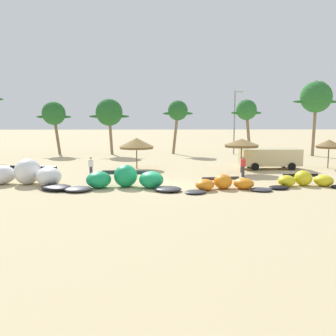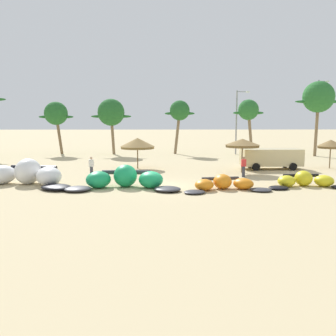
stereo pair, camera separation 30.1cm
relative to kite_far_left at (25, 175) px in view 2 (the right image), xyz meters
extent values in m
plane|color=#C6B284|center=(9.47, -0.79, -0.68)|extent=(260.00, 260.00, 0.00)
ellipsoid|color=white|center=(-1.79, 0.37, -0.02)|extent=(2.73, 2.70, 1.33)
ellipsoid|color=white|center=(0.09, 0.44, 0.21)|extent=(2.08, 2.48, 1.79)
ellipsoid|color=white|center=(1.79, -0.40, -0.02)|extent=(2.38, 2.65, 1.33)
ellipsoid|color=black|center=(2.68, -1.84, -0.50)|extent=(2.73, 2.57, 0.36)
cylinder|color=black|center=(0.25, 1.18, 0.37)|extent=(3.50, 1.05, 0.32)
cube|color=black|center=(0.05, 0.22, 0.21)|extent=(1.41, 1.04, 0.04)
ellipsoid|color=#333338|center=(4.14, -2.30, -0.53)|extent=(2.13, 2.04, 0.30)
ellipsoid|color=#199E5B|center=(5.27, -1.17, -0.13)|extent=(2.29, 2.32, 1.11)
ellipsoid|color=#199E5B|center=(7.02, -0.78, 0.06)|extent=(1.62, 1.76, 1.49)
ellipsoid|color=#199E5B|center=(8.74, -1.26, -0.13)|extent=(2.26, 2.31, 1.11)
ellipsoid|color=#333338|center=(9.82, -2.44, -0.53)|extent=(2.18, 2.09, 0.30)
cylinder|color=#333338|center=(7.03, -0.17, 0.21)|extent=(3.33, 0.39, 0.30)
cube|color=#333338|center=(7.01, -0.95, 0.06)|extent=(1.23, 0.65, 0.04)
ellipsoid|color=#333338|center=(11.48, -3.15, -0.59)|extent=(1.78, 1.70, 0.19)
ellipsoid|color=orange|center=(12.18, -2.17, -0.32)|extent=(1.68, 1.77, 0.72)
ellipsoid|color=orange|center=(13.43, -1.65, -0.20)|extent=(1.37, 1.54, 0.97)
ellipsoid|color=orange|center=(14.78, -1.79, -0.32)|extent=(1.81, 1.82, 0.72)
ellipsoid|color=#333338|center=(15.73, -2.53, -0.59)|extent=(1.60, 1.45, 0.19)
cylinder|color=#333338|center=(13.36, -1.17, -0.08)|extent=(2.52, 0.59, 0.23)
cube|color=#333338|center=(13.45, -1.79, -0.20)|extent=(0.98, 0.62, 0.04)
ellipsoid|color=black|center=(17.07, -1.87, -0.58)|extent=(1.67, 1.57, 0.21)
ellipsoid|color=yellow|center=(17.87, -0.99, -0.30)|extent=(1.71, 1.76, 0.77)
ellipsoid|color=yellow|center=(19.15, -0.64, -0.16)|extent=(1.20, 1.37, 1.04)
ellipsoid|color=yellow|center=(20.44, -0.93, -0.30)|extent=(1.73, 1.77, 0.77)
cylinder|color=black|center=(19.13, -0.17, -0.05)|extent=(2.47, 0.29, 0.22)
cube|color=black|center=(19.15, -0.77, -0.16)|extent=(0.91, 0.50, 0.04)
cylinder|color=brown|center=(7.27, 8.49, 0.32)|extent=(0.10, 0.10, 2.02)
cone|color=olive|center=(7.27, 8.49, 1.73)|extent=(3.20, 3.20, 0.80)
cylinder|color=olive|center=(7.27, 8.49, 1.23)|extent=(3.04, 3.04, 0.20)
cylinder|color=brown|center=(16.27, 5.67, 0.49)|extent=(0.10, 0.10, 2.35)
cone|color=olive|center=(16.27, 5.67, 1.93)|extent=(2.94, 2.94, 0.52)
cylinder|color=brown|center=(16.27, 5.67, 1.57)|extent=(2.79, 2.79, 0.20)
cylinder|color=brown|center=(24.94, 8.22, 0.34)|extent=(0.10, 0.10, 2.05)
cone|color=olive|center=(24.94, 8.22, 1.66)|extent=(2.40, 2.40, 0.59)
cylinder|color=brown|center=(24.94, 8.22, 1.27)|extent=(2.28, 2.28, 0.20)
cube|color=beige|center=(19.40, 7.86, 0.41)|extent=(5.37, 2.19, 1.50)
cube|color=black|center=(17.93, 7.83, 0.67)|extent=(1.37, 2.07, 0.56)
cylinder|color=black|center=(17.76, 6.79, -0.34)|extent=(0.68, 0.25, 0.68)
cylinder|color=black|center=(17.72, 8.87, -0.34)|extent=(0.68, 0.25, 0.68)
cylinder|color=black|center=(21.07, 6.85, -0.34)|extent=(0.68, 0.25, 0.68)
cylinder|color=black|center=(21.03, 8.94, -0.34)|extent=(0.68, 0.25, 0.68)
cylinder|color=#383842|center=(15.88, 3.22, -0.26)|extent=(0.24, 0.24, 0.85)
cube|color=red|center=(15.88, 3.22, 0.45)|extent=(0.36, 0.22, 0.56)
sphere|color=#9E7051|center=(15.88, 3.22, 0.84)|extent=(0.20, 0.20, 0.20)
cylinder|color=#383842|center=(3.99, 3.27, -0.26)|extent=(0.24, 0.24, 0.85)
cube|color=white|center=(3.99, 3.27, 0.45)|extent=(0.36, 0.22, 0.56)
sphere|color=tan|center=(3.99, 3.27, 0.84)|extent=(0.20, 0.20, 0.20)
cylinder|color=brown|center=(-3.74, 22.90, 1.92)|extent=(0.95, 0.36, 5.22)
sphere|color=#236028|center=(-4.04, 22.90, 4.53)|extent=(2.97, 2.97, 2.97)
ellipsoid|color=#236028|center=(-5.22, 22.90, 4.08)|extent=(2.08, 0.50, 0.36)
ellipsoid|color=#236028|center=(-2.85, 22.90, 4.08)|extent=(2.08, 0.50, 0.36)
cylinder|color=#7F6647|center=(3.22, 22.32, 1.98)|extent=(0.63, 0.36, 5.34)
sphere|color=#236028|center=(3.08, 22.32, 4.65)|extent=(3.41, 3.41, 3.41)
ellipsoid|color=#236028|center=(1.72, 22.32, 4.14)|extent=(2.39, 0.50, 0.36)
ellipsoid|color=#236028|center=(4.45, 22.32, 4.14)|extent=(2.39, 0.50, 0.36)
cylinder|color=#7F6647|center=(11.52, 22.77, 2.11)|extent=(0.94, 0.36, 5.59)
sphere|color=#236028|center=(11.81, 22.77, 4.90)|extent=(2.56, 2.56, 2.56)
ellipsoid|color=#236028|center=(10.79, 22.77, 4.52)|extent=(1.79, 0.50, 0.36)
ellipsoid|color=#236028|center=(12.84, 22.77, 4.52)|extent=(1.79, 0.50, 0.36)
cylinder|color=#7F6647|center=(20.49, 20.71, 2.13)|extent=(0.97, 0.36, 5.63)
sphere|color=#286B2D|center=(20.18, 20.71, 4.94)|extent=(2.53, 2.53, 2.53)
ellipsoid|color=#286B2D|center=(19.17, 20.71, 4.56)|extent=(1.77, 0.50, 0.36)
ellipsoid|color=#286B2D|center=(21.20, 20.71, 4.56)|extent=(1.77, 0.50, 0.36)
cylinder|color=#7F6647|center=(28.20, 19.39, 2.88)|extent=(0.47, 0.36, 7.12)
sphere|color=#286B2D|center=(28.25, 19.39, 6.44)|extent=(3.74, 3.74, 3.74)
ellipsoid|color=#286B2D|center=(26.76, 19.39, 5.88)|extent=(2.62, 0.50, 0.36)
ellipsoid|color=#286B2D|center=(29.75, 19.39, 5.88)|extent=(2.62, 0.50, 0.36)
cylinder|color=gray|center=(18.99, 22.01, 3.34)|extent=(0.18, 0.18, 8.05)
cylinder|color=gray|center=(19.66, 22.01, 7.22)|extent=(1.36, 0.10, 0.10)
ellipsoid|color=silver|center=(20.34, 22.01, 7.22)|extent=(0.56, 0.24, 0.20)
cylinder|color=gray|center=(28.40, 19.88, 3.89)|extent=(0.18, 0.18, 9.14)
cylinder|color=gray|center=(28.90, 19.88, 8.31)|extent=(1.01, 0.10, 0.10)
ellipsoid|color=silver|center=(29.41, 19.88, 8.31)|extent=(0.56, 0.24, 0.20)
camera|label=1|loc=(9.14, -25.65, 3.89)|focal=40.00mm
camera|label=2|loc=(9.44, -25.65, 3.89)|focal=40.00mm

